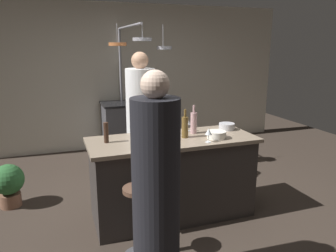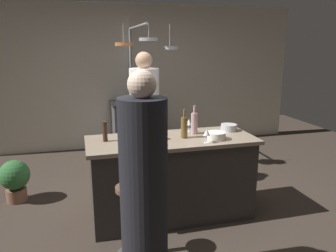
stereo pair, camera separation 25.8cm
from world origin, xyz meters
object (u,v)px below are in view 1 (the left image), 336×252
(wine_bottle_amber, at_px, (185,127))
(mixing_bowl_steel, at_px, (227,126))
(wine_bottle_rose, at_px, (194,122))
(wine_glass_near_left_guest, at_px, (209,132))
(wine_glass_by_chef, at_px, (188,122))
(stove_range, at_px, (125,127))
(guest_left, at_px, (156,193))
(potted_plant, at_px, (9,183))
(cutting_board, at_px, (154,137))
(pepper_mill, at_px, (106,133))
(chef, at_px, (141,127))
(bar_stool_left, at_px, (138,220))
(mixing_bowl_ceramic, at_px, (217,135))
(wine_bottle_green, at_px, (142,137))

(wine_bottle_amber, relative_size, mixing_bowl_steel, 1.67)
(wine_bottle_amber, xyz_separation_m, wine_bottle_rose, (0.16, 0.13, 0.01))
(wine_glass_near_left_guest, bearing_deg, wine_glass_by_chef, 93.09)
(stove_range, distance_m, wine_bottle_rose, 2.42)
(guest_left, distance_m, potted_plant, 2.27)
(wine_glass_by_chef, bearing_deg, stove_range, 96.84)
(stove_range, distance_m, wine_glass_near_left_guest, 2.78)
(potted_plant, distance_m, cutting_board, 1.84)
(potted_plant, relative_size, wine_bottle_amber, 1.68)
(pepper_mill, distance_m, wine_bottle_amber, 0.83)
(potted_plant, relative_size, cutting_board, 1.62)
(potted_plant, height_order, mixing_bowl_steel, mixing_bowl_steel)
(chef, relative_size, cutting_board, 5.60)
(mixing_bowl_steel, bearing_deg, cutting_board, -175.67)
(chef, bearing_deg, wine_glass_near_left_guest, -69.77)
(stove_range, xyz_separation_m, cutting_board, (-0.19, -2.38, 0.46))
(bar_stool_left, height_order, mixing_bowl_steel, mixing_bowl_steel)
(guest_left, bearing_deg, mixing_bowl_ceramic, 41.89)
(bar_stool_left, relative_size, pepper_mill, 3.24)
(stove_range, distance_m, guest_left, 3.50)
(wine_bottle_amber, height_order, mixing_bowl_ceramic, wine_bottle_amber)
(wine_bottle_rose, bearing_deg, wine_glass_by_chef, 104.91)
(wine_bottle_green, bearing_deg, guest_left, -97.35)
(wine_bottle_amber, bearing_deg, guest_left, -122.81)
(stove_range, bearing_deg, cutting_board, -94.63)
(stove_range, height_order, chef, chef)
(cutting_board, xyz_separation_m, wine_glass_by_chef, (0.46, 0.15, 0.10))
(wine_glass_near_left_guest, relative_size, mixing_bowl_steel, 0.79)
(cutting_board, bearing_deg, chef, 84.75)
(wine_bottle_amber, relative_size, wine_glass_near_left_guest, 2.12)
(guest_left, height_order, mixing_bowl_ceramic, guest_left)
(chef, bearing_deg, pepper_mill, -126.02)
(bar_stool_left, xyz_separation_m, mixing_bowl_ceramic, (0.99, 0.47, 0.56))
(cutting_board, height_order, wine_bottle_rose, wine_bottle_rose)
(wine_bottle_amber, height_order, wine_glass_near_left_guest, wine_bottle_amber)
(pepper_mill, height_order, mixing_bowl_steel, pepper_mill)
(cutting_board, xyz_separation_m, pepper_mill, (-0.50, 0.00, 0.10))
(chef, height_order, wine_bottle_amber, chef)
(wine_glass_near_left_guest, bearing_deg, wine_bottle_green, 176.52)
(guest_left, bearing_deg, wine_bottle_amber, 57.19)
(chef, xyz_separation_m, mixing_bowl_steel, (0.85, -0.72, 0.11))
(pepper_mill, height_order, wine_bottle_amber, wine_bottle_amber)
(guest_left, height_order, cutting_board, guest_left)
(stove_range, height_order, wine_bottle_green, wine_bottle_green)
(wine_glass_near_left_guest, relative_size, wine_glass_by_chef, 1.00)
(bar_stool_left, bearing_deg, guest_left, -82.78)
(potted_plant, bearing_deg, mixing_bowl_steel, -15.66)
(wine_glass_near_left_guest, bearing_deg, bar_stool_left, -156.87)
(bar_stool_left, height_order, wine_glass_by_chef, wine_glass_by_chef)
(wine_bottle_green, bearing_deg, mixing_bowl_ceramic, 4.37)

